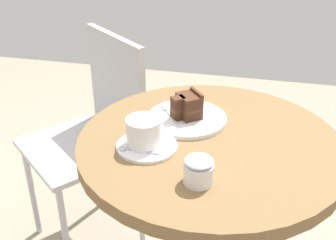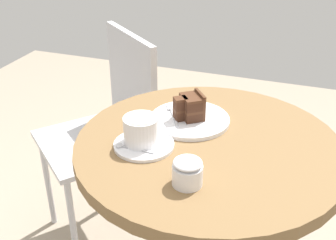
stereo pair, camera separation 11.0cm
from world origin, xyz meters
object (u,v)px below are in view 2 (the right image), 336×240
at_px(napkin, 185,120).
at_px(cafe_chair, 111,122).
at_px(saucer, 144,145).
at_px(cake_slice, 190,107).
at_px(teaspoon, 129,148).
at_px(sugar_pot, 189,172).
at_px(fork, 172,113).
at_px(cake_plate, 190,119).
at_px(coffee_cup, 141,129).

height_order(napkin, cafe_chair, cafe_chair).
relative_size(saucer, cake_slice, 1.69).
bearing_deg(cafe_chair, teaspoon, -17.60).
bearing_deg(saucer, sugar_pot, -126.41).
height_order(teaspoon, sugar_pot, sugar_pot).
height_order(fork, cafe_chair, cafe_chair).
xyz_separation_m(cake_plate, cafe_chair, (0.27, 0.39, -0.22)).
bearing_deg(napkin, fork, 75.76).
height_order(cake_plate, cafe_chair, cafe_chair).
distance_m(teaspoon, cafe_chair, 0.60).
distance_m(cake_plate, fork, 0.05).
distance_m(cake_slice, napkin, 0.05).
height_order(cake_slice, sugar_pot, cake_slice).
xyz_separation_m(teaspoon, cafe_chair, (0.47, 0.30, -0.23)).
height_order(coffee_cup, fork, coffee_cup).
distance_m(cake_plate, napkin, 0.02).
bearing_deg(fork, cafe_chair, 24.05).
relative_size(saucer, fork, 1.26).
height_order(cake_slice, cafe_chair, cafe_chair).
relative_size(coffee_cup, sugar_pot, 1.76).
xyz_separation_m(cafe_chair, sugar_pot, (-0.55, -0.47, 0.25)).
distance_m(napkin, cafe_chair, 0.52).
bearing_deg(napkin, cafe_chair, 54.11).
height_order(teaspoon, cake_plate, teaspoon).
xyz_separation_m(saucer, fork, (0.17, -0.02, 0.01)).
distance_m(teaspoon, napkin, 0.21).
distance_m(saucer, coffee_cup, 0.04).
relative_size(cake_slice, sugar_pot, 1.34).
xyz_separation_m(napkin, cafe_chair, (0.27, 0.38, -0.22)).
bearing_deg(cake_slice, coffee_cup, 153.27).
distance_m(cafe_chair, sugar_pot, 0.76).
height_order(cake_plate, cake_slice, cake_slice).
distance_m(teaspoon, cake_plate, 0.22).
xyz_separation_m(fork, sugar_pot, (-0.28, -0.13, 0.02)).
xyz_separation_m(saucer, cafe_chair, (0.43, 0.32, -0.22)).
xyz_separation_m(coffee_cup, cafe_chair, (0.43, 0.31, -0.26)).
relative_size(teaspoon, cake_plate, 0.47).
bearing_deg(saucer, cafe_chair, 36.44).
bearing_deg(cake_plate, cafe_chair, 55.38).
bearing_deg(cake_plate, napkin, 100.18).
bearing_deg(fork, cake_plate, -125.91).
bearing_deg(coffee_cup, cafe_chair, 36.03).
xyz_separation_m(cake_plate, fork, (0.01, 0.05, 0.01)).
xyz_separation_m(coffee_cup, teaspoon, (-0.04, 0.02, -0.03)).
xyz_separation_m(cake_plate, sugar_pot, (-0.28, -0.08, 0.03)).
height_order(cake_slice, napkin, cake_slice).
height_order(coffee_cup, cake_plate, coffee_cup).
bearing_deg(cake_slice, fork, 81.45).
xyz_separation_m(saucer, napkin, (0.16, -0.06, -0.00)).
bearing_deg(coffee_cup, cake_plate, -26.20).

